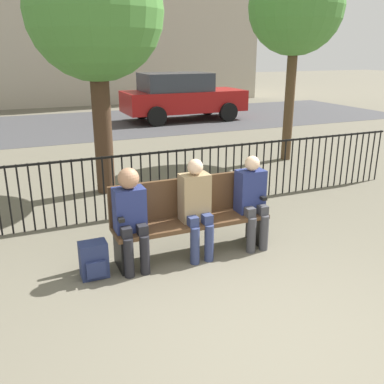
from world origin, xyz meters
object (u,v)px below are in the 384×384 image
object	(u,v)px
seated_person_1	(196,204)
seated_person_2	(252,197)
parked_car_0	(181,96)
park_bench	(189,214)
seated_person_0	(131,213)
backpack	(94,260)
tree_1	(95,13)
tree_2	(296,8)

from	to	relation	value
seated_person_1	seated_person_2	bearing A→B (deg)	-0.16
seated_person_2	parked_car_0	size ratio (longest dim) A/B	0.28
park_bench	seated_person_2	xyz separation A→B (m)	(0.78, -0.13, 0.15)
seated_person_0	seated_person_1	bearing A→B (deg)	0.08
backpack	tree_1	world-z (taller)	tree_1
seated_person_1	tree_2	distance (m)	5.81
seated_person_2	tree_2	xyz separation A→B (m)	(3.05, 3.61, 2.53)
parked_car_0	park_bench	bearing A→B (deg)	-111.30
seated_person_0	tree_1	bearing A→B (deg)	83.48
seated_person_1	tree_1	bearing A→B (deg)	98.84
park_bench	tree_1	world-z (taller)	tree_1
seated_person_2	tree_1	world-z (taller)	tree_1
seated_person_2	tree_2	bearing A→B (deg)	49.74
backpack	seated_person_2	bearing A→B (deg)	0.65
seated_person_1	tree_1	size ratio (longest dim) A/B	0.30
tree_1	parked_car_0	bearing A→B (deg)	58.75
seated_person_0	backpack	bearing A→B (deg)	-176.95
park_bench	seated_person_1	size ratio (longest dim) A/B	1.58
seated_person_2	tree_2	world-z (taller)	tree_2
park_bench	parked_car_0	xyz separation A→B (m)	(3.77, 9.66, 0.34)
tree_1	parked_car_0	xyz separation A→B (m)	(4.19, 6.90, -2.06)
tree_1	parked_car_0	world-z (taller)	tree_1
seated_person_1	seated_person_2	xyz separation A→B (m)	(0.75, -0.00, -0.02)
backpack	tree_1	xyz separation A→B (m)	(0.77, 2.92, 2.70)
seated_person_2	tree_1	bearing A→B (deg)	112.49
park_bench	seated_person_1	world-z (taller)	seated_person_1
tree_2	tree_1	bearing A→B (deg)	-170.49
seated_person_1	backpack	xyz separation A→B (m)	(-1.22, -0.02, -0.46)
park_bench	tree_1	distance (m)	3.69
tree_2	park_bench	bearing A→B (deg)	-137.82
seated_person_2	tree_1	xyz separation A→B (m)	(-1.20, 2.89, 2.26)
seated_person_1	park_bench	bearing A→B (deg)	103.41
seated_person_1	tree_1	xyz separation A→B (m)	(-0.45, 2.89, 2.24)
backpack	tree_2	world-z (taller)	tree_2
seated_person_2	backpack	size ratio (longest dim) A/B	2.86
backpack	parked_car_0	world-z (taller)	parked_car_0
park_bench	seated_person_0	world-z (taller)	seated_person_0
tree_2	seated_person_0	bearing A→B (deg)	-141.81
seated_person_0	parked_car_0	distance (m)	10.78
seated_person_2	parked_car_0	world-z (taller)	parked_car_0
park_bench	seated_person_2	world-z (taller)	seated_person_2
seated_person_2	tree_2	distance (m)	5.36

